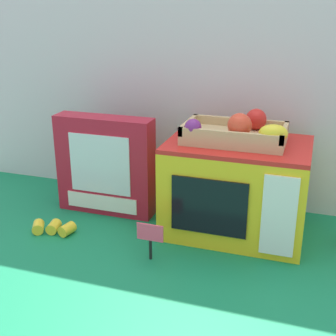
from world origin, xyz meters
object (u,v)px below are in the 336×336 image
object	(u,v)px
food_groups_crate	(238,132)
loose_toy_banana	(53,228)
cookie_set_box	(105,165)
price_sign	(150,236)
toy_microwave	(236,188)

from	to	relation	value
food_groups_crate	loose_toy_banana	xyz separation A→B (m)	(-0.49, -0.17, -0.28)
cookie_set_box	loose_toy_banana	size ratio (longest dim) A/B	2.31
price_sign	food_groups_crate	bearing A→B (deg)	51.81
toy_microwave	cookie_set_box	size ratio (longest dim) A/B	1.26
loose_toy_banana	toy_microwave	bearing A→B (deg)	20.13
toy_microwave	food_groups_crate	bearing A→B (deg)	-115.73
cookie_set_box	price_sign	size ratio (longest dim) A/B	3.04
food_groups_crate	price_sign	xyz separation A→B (m)	(-0.17, -0.22, -0.23)
loose_toy_banana	food_groups_crate	bearing A→B (deg)	19.70
toy_microwave	price_sign	xyz separation A→B (m)	(-0.18, -0.22, -0.07)
toy_microwave	cookie_set_box	bearing A→B (deg)	179.27
price_sign	loose_toy_banana	bearing A→B (deg)	171.78
toy_microwave	cookie_set_box	distance (m)	0.41
toy_microwave	loose_toy_banana	xyz separation A→B (m)	(-0.49, -0.18, -0.12)
food_groups_crate	loose_toy_banana	bearing A→B (deg)	-160.30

